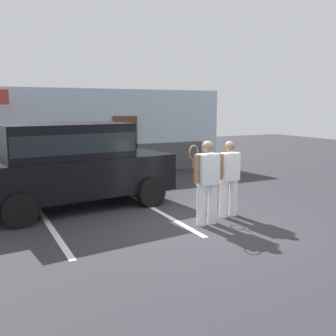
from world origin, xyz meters
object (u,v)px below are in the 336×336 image
object	(u,v)px
tennis_player_man	(207,181)
potted_plant_by_porch	(169,164)
parked_suv	(71,161)
tennis_player_woman	(229,178)

from	to	relation	value
tennis_player_man	potted_plant_by_porch	distance (m)	6.10
parked_suv	tennis_player_man	xyz separation A→B (m)	(2.19, -2.63, -0.23)
tennis_player_man	potted_plant_by_porch	xyz separation A→B (m)	(2.01, 5.73, -0.53)
parked_suv	tennis_player_woman	bearing A→B (deg)	-44.99
parked_suv	tennis_player_man	world-z (taller)	parked_suv
potted_plant_by_porch	tennis_player_man	bearing A→B (deg)	-109.36
potted_plant_by_porch	parked_suv	bearing A→B (deg)	-143.59
parked_suv	potted_plant_by_porch	distance (m)	5.28
parked_suv	potted_plant_by_porch	world-z (taller)	parked_suv
tennis_player_woman	potted_plant_by_porch	distance (m)	5.60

